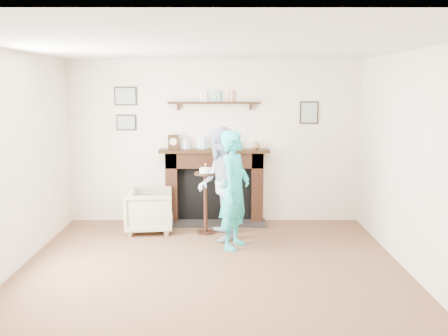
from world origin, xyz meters
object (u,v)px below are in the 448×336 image
at_px(armchair, 150,231).
at_px(man, 220,239).
at_px(pedestal_table, 205,190).
at_px(woman, 234,247).

height_order(armchair, man, man).
relative_size(armchair, pedestal_table, 0.67).
height_order(armchair, pedestal_table, pedestal_table).
distance_m(man, pedestal_table, 0.72).
bearing_deg(woman, armchair, 80.36).
bearing_deg(armchair, pedestal_table, -102.85).
height_order(armchair, woman, woman).
xyz_separation_m(man, woman, (0.19, -0.37, 0.00)).
height_order(man, pedestal_table, pedestal_table).
relative_size(man, woman, 1.01).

